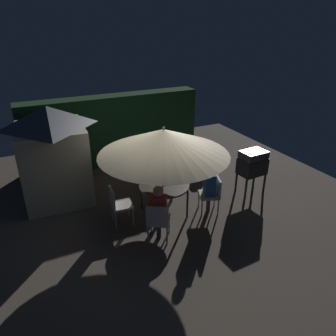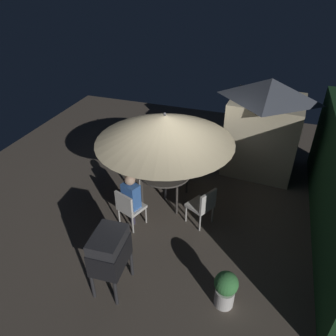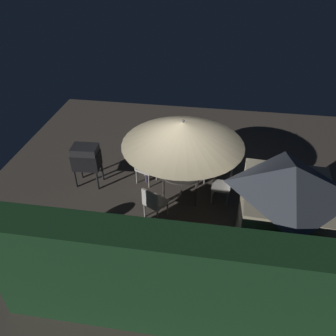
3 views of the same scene
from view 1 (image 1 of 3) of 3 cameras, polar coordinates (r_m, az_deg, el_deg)
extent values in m
plane|color=brown|center=(7.87, -1.61, -7.98)|extent=(11.00, 11.00, 0.00)
cube|color=#193D1E|center=(10.40, -9.75, 6.84)|extent=(5.63, 0.64, 2.19)
cube|color=#C6B793|center=(8.57, -19.67, 0.80)|extent=(1.70, 1.84, 1.96)
pyramid|color=#4C515B|center=(8.17, -20.92, 8.69)|extent=(1.80, 1.95, 0.50)
cube|color=gray|center=(9.46, -19.88, 1.64)|extent=(0.67, 0.07, 1.53)
cylinder|color=#47423D|center=(7.46, -0.73, -3.24)|extent=(1.18, 1.18, 0.04)
cylinder|color=#3C3834|center=(7.19, -2.30, -8.05)|extent=(0.05, 0.05, 0.74)
cylinder|color=#3C3834|center=(7.50, 3.50, -6.53)|extent=(0.05, 0.05, 0.74)
cylinder|color=#3C3834|center=(7.84, -4.74, -5.06)|extent=(0.05, 0.05, 0.74)
cylinder|color=#3C3834|center=(8.13, 0.67, -3.80)|extent=(0.05, 0.05, 0.74)
cylinder|color=#4C4C51|center=(7.31, -0.75, -1.03)|extent=(0.04, 0.04, 2.15)
cone|color=beige|center=(7.00, -0.78, 4.71)|extent=(2.97, 2.97, 0.59)
sphere|color=#4C4C51|center=(6.90, -0.80, 7.24)|extent=(0.06, 0.06, 0.06)
cube|color=black|center=(8.70, 14.92, 0.34)|extent=(0.73, 0.54, 0.45)
cube|color=#2B2B2E|center=(8.57, 15.16, 2.31)|extent=(0.69, 0.51, 0.20)
cylinder|color=#262628|center=(8.59, 13.85, -3.59)|extent=(0.06, 0.06, 0.55)
cylinder|color=#262628|center=(8.97, 16.94, -2.70)|extent=(0.06, 0.06, 0.55)
cylinder|color=#262628|center=(8.88, 12.17, -2.44)|extent=(0.06, 0.06, 0.55)
cylinder|color=#262628|center=(9.24, 15.23, -1.63)|extent=(0.06, 0.06, 0.55)
cube|color=silver|center=(6.80, -1.69, -9.35)|extent=(0.63, 0.63, 0.06)
cube|color=silver|center=(6.51, -1.96, -8.76)|extent=(0.42, 0.29, 0.45)
cylinder|color=#AFABA3|center=(6.80, -3.60, -11.74)|extent=(0.04, 0.04, 0.45)
cylinder|color=#AFABA3|center=(6.75, -0.18, -11.98)|extent=(0.04, 0.04, 0.45)
cylinder|color=#AFABA3|center=(7.12, -3.07, -9.83)|extent=(0.04, 0.04, 0.45)
cylinder|color=#AFABA3|center=(7.08, 0.18, -10.04)|extent=(0.04, 0.04, 0.45)
cube|color=silver|center=(7.76, 7.36, -4.83)|extent=(0.59, 0.59, 0.06)
cube|color=silver|center=(7.70, 8.98, -3.28)|extent=(0.21, 0.45, 0.45)
cylinder|color=#AFABA3|center=(7.76, 9.04, -6.91)|extent=(0.04, 0.04, 0.45)
cylinder|color=#AFABA3|center=(8.09, 8.37, -5.42)|extent=(0.04, 0.04, 0.45)
cylinder|color=#AFABA3|center=(7.67, 6.12, -7.11)|extent=(0.04, 0.04, 0.45)
cylinder|color=#AFABA3|center=(8.01, 5.57, -5.59)|extent=(0.04, 0.04, 0.45)
cube|color=silver|center=(8.55, -0.36, -1.61)|extent=(0.62, 0.62, 0.06)
cube|color=silver|center=(8.64, -0.30, 0.35)|extent=(0.43, 0.26, 0.45)
cylinder|color=#AFABA3|center=(8.83, 1.00, -2.35)|extent=(0.04, 0.04, 0.45)
cylinder|color=#AFABA3|center=(8.84, -1.59, -2.30)|extent=(0.04, 0.04, 0.45)
cylinder|color=#AFABA3|center=(8.48, 0.94, -3.60)|extent=(0.04, 0.04, 0.45)
cylinder|color=#AFABA3|center=(8.49, -1.76, -3.55)|extent=(0.04, 0.04, 0.45)
cube|color=silver|center=(7.37, -8.30, -6.65)|extent=(0.50, 0.50, 0.06)
cube|color=silver|center=(7.22, -10.04, -5.42)|extent=(0.09, 0.46, 0.45)
cylinder|color=#AFABA3|center=(7.63, -10.02, -7.59)|extent=(0.04, 0.04, 0.45)
cylinder|color=#AFABA3|center=(7.30, -9.38, -9.20)|extent=(0.04, 0.04, 0.45)
cylinder|color=#AFABA3|center=(7.69, -7.09, -7.08)|extent=(0.04, 0.04, 0.45)
cylinder|color=#AFABA3|center=(7.36, -6.31, -8.64)|extent=(0.04, 0.04, 0.45)
cylinder|color=silver|center=(10.16, 6.72, 1.00)|extent=(0.32, 0.32, 0.34)
sphere|color=#3D8442|center=(10.03, 6.81, 2.76)|extent=(0.39, 0.39, 0.39)
cube|color=#CC3D33|center=(6.64, -1.72, -7.18)|extent=(0.42, 0.38, 0.55)
sphere|color=tan|center=(6.43, -1.77, -4.21)|extent=(0.22, 0.22, 0.22)
cylinder|color=#383347|center=(6.93, -1.67, -10.78)|extent=(0.10, 0.10, 0.48)
cube|color=#3866B2|center=(7.62, 7.49, -2.84)|extent=(0.34, 0.40, 0.55)
sphere|color=tan|center=(7.44, 7.66, -0.15)|extent=(0.22, 0.22, 0.22)
cylinder|color=#383347|center=(7.87, 7.28, -6.15)|extent=(0.10, 0.10, 0.48)
camera|label=2|loc=(11.58, 23.26, 25.62)|focal=34.07mm
camera|label=3|loc=(13.05, -19.35, 30.30)|focal=35.60mm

